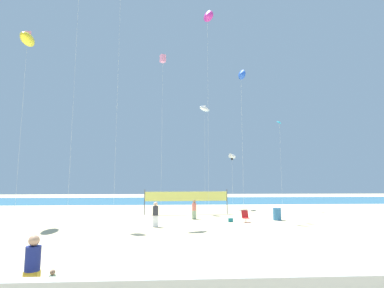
{
  "coord_description": "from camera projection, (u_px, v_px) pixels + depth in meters",
  "views": [
    {
      "loc": [
        0.35,
        -17.86,
        3.1
      ],
      "look_at": [
        1.85,
        6.23,
        6.2
      ],
      "focal_mm": 27.77,
      "sensor_mm": 36.0,
      "label": 1
    }
  ],
  "objects": [
    {
      "name": "ground_plane",
      "position": [
        167.0,
        236.0,
        17.26
      ],
      "size": [
        120.0,
        120.0,
        0.0
      ],
      "primitive_type": "plane",
      "color": "beige"
    },
    {
      "name": "ocean_band",
      "position": [
        171.0,
        200.0,
        50.5
      ],
      "size": [
        120.0,
        20.0,
        0.01
      ],
      "primitive_type": "cube",
      "color": "teal",
      "rests_on": "ground"
    },
    {
      "name": "mother_figure",
      "position": [
        32.0,
        266.0,
        7.86
      ],
      "size": [
        0.39,
        0.39,
        1.69
      ],
      "rotation": [
        0.0,
        0.0,
        -0.26
      ],
      "color": "gold",
      "rests_on": "ground"
    },
    {
      "name": "toddler_figure",
      "position": [
        52.0,
        284.0,
        7.81
      ],
      "size": [
        0.18,
        0.18,
        0.8
      ],
      "rotation": [
        0.0,
        0.0,
        -0.07
      ],
      "color": "#7A3872",
      "rests_on": "ground"
    },
    {
      "name": "beachgoer_charcoal_shirt",
      "position": [
        155.0,
        214.0,
        20.71
      ],
      "size": [
        0.39,
        0.39,
        1.72
      ],
      "rotation": [
        0.0,
        0.0,
        4.53
      ],
      "color": "white",
      "rests_on": "ground"
    },
    {
      "name": "beachgoer_coral_shirt",
      "position": [
        194.0,
        209.0,
        25.01
      ],
      "size": [
        0.37,
        0.37,
        1.61
      ],
      "rotation": [
        0.0,
        0.0,
        2.65
      ],
      "color": "#99B28C",
      "rests_on": "ground"
    },
    {
      "name": "folding_beach_chair",
      "position": [
        245.0,
        216.0,
        23.22
      ],
      "size": [
        0.52,
        0.65,
        0.89
      ],
      "rotation": [
        0.0,
        0.0,
        -0.64
      ],
      "color": "red",
      "rests_on": "ground"
    },
    {
      "name": "trash_barrel",
      "position": [
        277.0,
        214.0,
        24.34
      ],
      "size": [
        0.66,
        0.66,
        0.99
      ],
      "primitive_type": "cylinder",
      "color": "teal",
      "rests_on": "ground"
    },
    {
      "name": "volleyball_net",
      "position": [
        187.0,
        197.0,
        28.84
      ],
      "size": [
        8.13,
        0.62,
        2.4
      ],
      "color": "#4C4C51",
      "rests_on": "ground"
    },
    {
      "name": "beach_handbag",
      "position": [
        231.0,
        220.0,
        23.22
      ],
      "size": [
        0.36,
        0.18,
        0.29
      ],
      "primitive_type": "cube",
      "color": "#19727A",
      "rests_on": "ground"
    },
    {
      "name": "kite_blue_delta",
      "position": [
        241.0,
        75.0,
        27.46
      ],
      "size": [
        0.75,
        0.93,
        13.47
      ],
      "color": "silver",
      "rests_on": "ground"
    },
    {
      "name": "kite_magenta_delta",
      "position": [
        207.0,
        16.0,
        29.17
      ],
      "size": [
        1.11,
        1.02,
        19.95
      ],
      "color": "silver",
      "rests_on": "ground"
    },
    {
      "name": "kite_cyan_diamond",
      "position": [
        280.0,
        124.0,
        34.16
      ],
      "size": [
        0.76,
        0.76,
        10.16
      ],
      "color": "silver",
      "rests_on": "ground"
    },
    {
      "name": "kite_pink_box",
      "position": [
        163.0,
        59.0,
        34.62
      ],
      "size": [
        0.75,
        0.75,
        17.86
      ],
      "color": "silver",
      "rests_on": "ground"
    },
    {
      "name": "kite_yellow_inflatable",
      "position": [
        27.0,
        39.0,
        25.04
      ],
      "size": [
        1.47,
        2.92,
        15.8
      ],
      "color": "silver",
      "rests_on": "ground"
    },
    {
      "name": "kite_white_tube",
      "position": [
        232.0,
        156.0,
        35.01
      ],
      "size": [
        1.11,
        1.62,
        6.37
      ],
      "color": "silver",
      "rests_on": "ground"
    },
    {
      "name": "kite_white_inflatable",
      "position": [
        205.0,
        109.0,
        38.38
      ],
      "size": [
        1.72,
        1.65,
        12.99
      ],
      "color": "silver",
      "rests_on": "ground"
    }
  ]
}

